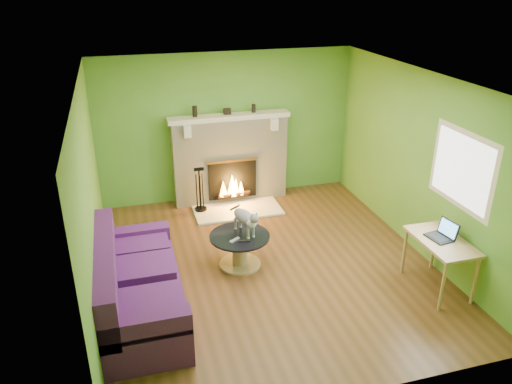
% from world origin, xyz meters
% --- Properties ---
extents(floor, '(5.00, 5.00, 0.00)m').
position_xyz_m(floor, '(0.00, 0.00, 0.00)').
color(floor, '#553618').
rests_on(floor, ground).
extents(ceiling, '(5.00, 5.00, 0.00)m').
position_xyz_m(ceiling, '(0.00, 0.00, 2.60)').
color(ceiling, white).
rests_on(ceiling, wall_back).
extents(wall_back, '(5.00, 0.00, 5.00)m').
position_xyz_m(wall_back, '(0.00, 2.50, 1.30)').
color(wall_back, '#4D8B2D').
rests_on(wall_back, floor).
extents(wall_front, '(5.00, 0.00, 5.00)m').
position_xyz_m(wall_front, '(0.00, -2.50, 1.30)').
color(wall_front, '#4D8B2D').
rests_on(wall_front, floor).
extents(wall_left, '(0.00, 5.00, 5.00)m').
position_xyz_m(wall_left, '(-2.25, 0.00, 1.30)').
color(wall_left, '#4D8B2D').
rests_on(wall_left, floor).
extents(wall_right, '(0.00, 5.00, 5.00)m').
position_xyz_m(wall_right, '(2.25, 0.00, 1.30)').
color(wall_right, '#4D8B2D').
rests_on(wall_right, floor).
extents(window_frame, '(0.00, 1.20, 1.20)m').
position_xyz_m(window_frame, '(2.24, -0.90, 1.55)').
color(window_frame, silver).
rests_on(window_frame, wall_right).
extents(window_pane, '(0.00, 1.06, 1.06)m').
position_xyz_m(window_pane, '(2.23, -0.90, 1.55)').
color(window_pane, white).
rests_on(window_pane, wall_right).
extents(fireplace, '(2.10, 0.46, 1.58)m').
position_xyz_m(fireplace, '(0.00, 2.32, 0.77)').
color(fireplace, beige).
rests_on(fireplace, floor).
extents(hearth, '(1.50, 0.75, 0.03)m').
position_xyz_m(hearth, '(0.00, 1.80, 0.01)').
color(hearth, beige).
rests_on(hearth, floor).
extents(mantel, '(2.10, 0.28, 0.08)m').
position_xyz_m(mantel, '(0.00, 2.30, 1.54)').
color(mantel, beige).
rests_on(mantel, fireplace).
extents(sofa, '(0.96, 2.14, 0.96)m').
position_xyz_m(sofa, '(-1.86, -0.61, 0.37)').
color(sofa, '#47175A').
rests_on(sofa, floor).
extents(coffee_table, '(0.84, 0.84, 0.47)m').
position_xyz_m(coffee_table, '(-0.38, 0.10, 0.27)').
color(coffee_table, tan).
rests_on(coffee_table, floor).
extents(desk, '(0.56, 0.96, 0.71)m').
position_xyz_m(desk, '(1.95, -1.12, 0.62)').
color(desk, tan).
rests_on(desk, floor).
extents(cat, '(0.43, 0.70, 0.41)m').
position_xyz_m(cat, '(-0.30, 0.15, 0.68)').
color(cat, slate).
rests_on(cat, coffee_table).
extents(remote_silver, '(0.17, 0.13, 0.02)m').
position_xyz_m(remote_silver, '(-0.48, -0.02, 0.48)').
color(remote_silver, gray).
rests_on(remote_silver, coffee_table).
extents(remote_black, '(0.16, 0.07, 0.02)m').
position_xyz_m(remote_black, '(-0.36, -0.08, 0.48)').
color(remote_black, black).
rests_on(remote_black, coffee_table).
extents(laptop, '(0.32, 0.35, 0.24)m').
position_xyz_m(laptop, '(1.93, -1.07, 0.83)').
color(laptop, black).
rests_on(laptop, desk).
extents(fire_tools, '(0.21, 0.21, 0.78)m').
position_xyz_m(fire_tools, '(-0.62, 1.95, 0.42)').
color(fire_tools, black).
rests_on(fire_tools, hearth).
extents(mantel_vase_left, '(0.08, 0.08, 0.18)m').
position_xyz_m(mantel_vase_left, '(-0.58, 2.33, 1.67)').
color(mantel_vase_left, black).
rests_on(mantel_vase_left, mantel).
extents(mantel_vase_right, '(0.07, 0.07, 0.14)m').
position_xyz_m(mantel_vase_right, '(0.44, 2.33, 1.65)').
color(mantel_vase_right, black).
rests_on(mantel_vase_right, mantel).
extents(mantel_box, '(0.12, 0.08, 0.10)m').
position_xyz_m(mantel_box, '(-0.03, 2.33, 1.63)').
color(mantel_box, black).
rests_on(mantel_box, mantel).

